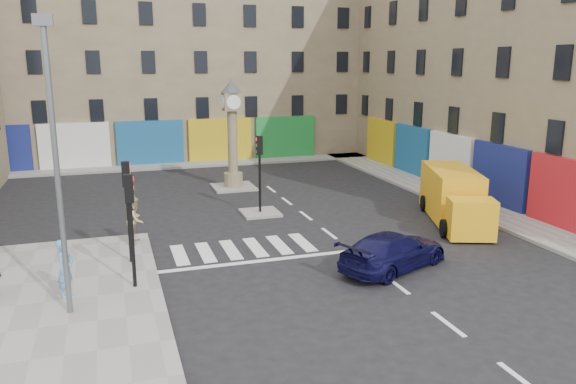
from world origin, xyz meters
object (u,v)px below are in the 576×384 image
traffic_light_left_far (127,196)px  pedestrian_tan (135,220)px  lamp_post (55,154)px  clock_pillar (232,128)px  navy_sedan (394,251)px  pedestrian_blue (65,268)px  yellow_van (454,197)px  traffic_light_island (260,162)px  traffic_light_left_near (130,213)px

traffic_light_left_far → pedestrian_tan: traffic_light_left_far is taller
lamp_post → clock_pillar: bearing=61.6°
clock_pillar → navy_sedan: bearing=-79.8°
lamp_post → clock_pillar: (8.20, 15.20, -1.24)m
traffic_light_left_far → pedestrian_blue: (-2.04, -2.57, -1.56)m
traffic_light_left_far → navy_sedan: size_ratio=0.81×
pedestrian_blue → traffic_light_left_far: bearing=-14.5°
traffic_light_left_far → yellow_van: 14.63m
pedestrian_tan → navy_sedan: bearing=-104.5°
traffic_light_left_far → pedestrian_tan: (0.30, 2.25, -1.53)m
pedestrian_blue → traffic_light_island: bearing=-22.4°
traffic_light_left_far → clock_pillar: 13.05m
yellow_van → pedestrian_tan: 14.21m
navy_sedan → yellow_van: (5.58, 4.61, 0.50)m
pedestrian_tan → traffic_light_left_near: bearing=-165.9°
clock_pillar → traffic_light_island: bearing=-90.0°
traffic_light_left_near → traffic_light_left_far: bearing=90.0°
lamp_post → navy_sedan: bearing=3.2°
pedestrian_tan → yellow_van: bearing=-75.6°
clock_pillar → pedestrian_blue: size_ratio=3.33×
traffic_light_left_far → yellow_van: traffic_light_left_far is taller
lamp_post → navy_sedan: (10.81, 0.61, -4.13)m
navy_sedan → yellow_van: 7.25m
traffic_light_left_near → navy_sedan: traffic_light_left_near is taller
traffic_light_island → traffic_light_left_far: bearing=-139.4°
pedestrian_blue → pedestrian_tan: size_ratio=0.98×
traffic_light_left_near → traffic_light_island: (6.30, 7.80, -0.03)m
clock_pillar → pedestrian_blue: clock_pillar is taller
traffic_light_left_far → traffic_light_island: size_ratio=1.00×
navy_sedan → traffic_light_left_near: bearing=60.7°
traffic_light_left_near → lamp_post: lamp_post is taller
clock_pillar → traffic_light_left_near: bearing=-114.5°
traffic_light_left_far → pedestrian_tan: 2.74m
traffic_light_left_near → traffic_light_island: bearing=51.1°
traffic_light_left_near → lamp_post: bearing=-143.6°
traffic_light_left_far → pedestrian_blue: bearing=-128.4°
pedestrian_blue → pedestrian_tan: bearing=-2.0°
clock_pillar → pedestrian_blue: (-8.34, -13.97, -2.48)m
yellow_van → pedestrian_tan: (-14.19, 0.83, -0.08)m
traffic_light_island → clock_pillar: 6.07m
clock_pillar → traffic_light_left_far: bearing=-118.9°
pedestrian_tan → traffic_light_island: bearing=-44.6°
lamp_post → navy_sedan: 11.59m
traffic_light_island → clock_pillar: bearing=90.0°
traffic_light_island → pedestrian_blue: bearing=-136.3°
traffic_light_island → yellow_van: (8.19, -3.98, -1.42)m
navy_sedan → clock_pillar: bearing=-14.1°
traffic_light_left_far → pedestrian_blue: size_ratio=2.02×
navy_sedan → lamp_post: bearing=69.0°
yellow_van → clock_pillar: bearing=149.5°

